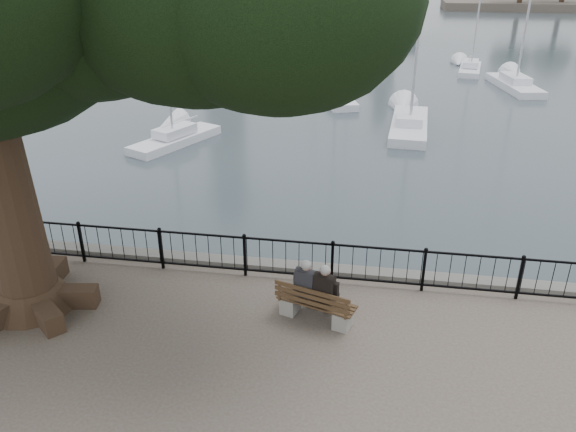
% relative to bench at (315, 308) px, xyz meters
% --- Properties ---
extents(harbor, '(260.00, 260.00, 1.20)m').
position_rel_bench_xyz_m(harbor, '(-0.80, 1.97, -0.80)').
color(harbor, '#52524F').
rests_on(harbor, ground).
extents(railing, '(22.06, 0.06, 1.00)m').
position_rel_bench_xyz_m(railing, '(-0.80, 1.47, 0.26)').
color(railing, black).
rests_on(railing, ground).
extents(bench, '(1.69, 0.95, 0.85)m').
position_rel_bench_xyz_m(bench, '(0.00, 0.00, 0.00)').
color(bench, slate).
rests_on(bench, ground).
extents(person_left, '(0.53, 0.74, 1.35)m').
position_rel_bench_xyz_m(person_left, '(-0.17, 0.15, 0.33)').
color(person_left, black).
rests_on(person_left, ground).
extents(person_right, '(0.53, 0.74, 1.35)m').
position_rel_bench_xyz_m(person_right, '(0.22, 0.03, 0.33)').
color(person_right, black).
rests_on(person_right, ground).
extents(lion_monument, '(6.24, 6.24, 9.14)m').
position_rel_bench_xyz_m(lion_monument, '(1.20, 48.89, 1.01)').
color(lion_monument, '#52524F').
rests_on(lion_monument, ground).
extents(sailboat_a, '(3.14, 4.80, 8.54)m').
position_rel_bench_xyz_m(sailboat_a, '(-7.80, 13.39, -1.01)').
color(sailboat_a, white).
rests_on(sailboat_a, ground).
extents(sailboat_b, '(2.87, 5.32, 11.12)m').
position_rel_bench_xyz_m(sailboat_b, '(-1.42, 22.32, -0.96)').
color(sailboat_b, white).
rests_on(sailboat_b, ground).
extents(sailboat_c, '(2.03, 6.02, 12.46)m').
position_rel_bench_xyz_m(sailboat_c, '(2.51, 17.19, -0.95)').
color(sailboat_c, white).
rests_on(sailboat_c, ground).
extents(sailboat_d, '(2.67, 5.99, 10.90)m').
position_rel_bench_xyz_m(sailboat_d, '(9.21, 27.15, -0.98)').
color(sailboat_d, white).
rests_on(sailboat_d, ground).
extents(sailboat_e, '(1.91, 5.39, 11.80)m').
position_rel_bench_xyz_m(sailboat_e, '(-10.99, 29.15, -0.95)').
color(sailboat_e, white).
rests_on(sailboat_e, ground).
extents(sailboat_f, '(3.17, 6.23, 12.19)m').
position_rel_bench_xyz_m(sailboat_f, '(-1.39, 34.38, -0.96)').
color(sailboat_f, white).
rests_on(sailboat_f, ground).
extents(sailboat_g, '(2.13, 4.99, 8.84)m').
position_rel_bench_xyz_m(sailboat_g, '(7.17, 32.07, -1.01)').
color(sailboat_g, white).
rests_on(sailboat_g, ground).
extents(sailboat_h, '(2.47, 5.39, 12.56)m').
position_rel_bench_xyz_m(sailboat_h, '(-4.50, 39.16, -0.92)').
color(sailboat_h, white).
rests_on(sailboat_h, ground).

